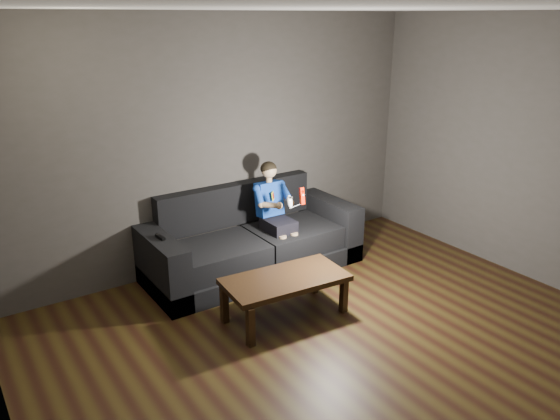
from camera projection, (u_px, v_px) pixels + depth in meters
floor at (373, 368)px, 4.34m from camera, size 5.00×5.00×0.00m
back_wall at (219, 144)px, 5.84m from camera, size 5.00×0.04×2.70m
ceiling at (397, 7)px, 3.44m from camera, size 5.00×5.00×0.02m
sofa at (250, 244)px, 5.95m from camera, size 2.33×1.01×0.90m
child at (274, 205)px, 5.89m from camera, size 0.42×0.51×1.03m
wii_remote_red at (302, 196)px, 5.56m from camera, size 0.05×0.07×0.18m
nunchuk_white at (290, 202)px, 5.50m from camera, size 0.06×0.09×0.14m
wii_remote_black at (160, 237)px, 5.21m from camera, size 0.05×0.15×0.03m
coffee_table at (285, 283)px, 4.97m from camera, size 1.17×0.65×0.41m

